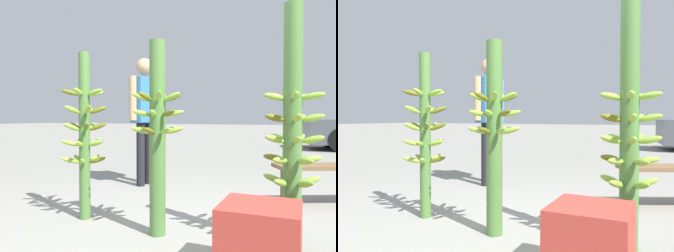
{
  "view_description": "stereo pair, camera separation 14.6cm",
  "coord_description": "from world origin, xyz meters",
  "views": [
    {
      "loc": [
        1.03,
        -2.23,
        0.93
      ],
      "look_at": [
        -0.05,
        0.27,
        0.85
      ],
      "focal_mm": 35.0,
      "sensor_mm": 36.0,
      "label": 1
    },
    {
      "loc": [
        1.16,
        -2.17,
        0.93
      ],
      "look_at": [
        -0.05,
        0.27,
        0.85
      ],
      "focal_mm": 35.0,
      "sensor_mm": 36.0,
      "label": 2
    }
  ],
  "objects": [
    {
      "name": "ground_plane",
      "position": [
        0.0,
        0.0,
        0.0
      ],
      "size": [
        80.0,
        80.0,
        0.0
      ],
      "primitive_type": "plane",
      "color": "gray"
    },
    {
      "name": "banana_stalk_left",
      "position": [
        -0.85,
        0.2,
        0.79
      ],
      "size": [
        0.42,
        0.42,
        1.51
      ],
      "color": "#4C7A38",
      "rests_on": "ground_plane"
    },
    {
      "name": "banana_stalk_center",
      "position": [
        -0.06,
        0.09,
        0.8
      ],
      "size": [
        0.42,
        0.42,
        1.53
      ],
      "color": "#4C7A38",
      "rests_on": "ground_plane"
    },
    {
      "name": "produce_crate",
      "position": [
        0.78,
        -0.34,
        0.22
      ],
      "size": [
        0.44,
        0.44,
        0.44
      ],
      "color": "#B2382D",
      "rests_on": "ground_plane"
    },
    {
      "name": "vendor_person",
      "position": [
        -1.04,
        1.75,
        1.05
      ],
      "size": [
        0.24,
        0.6,
        1.73
      ],
      "rotation": [
        0.0,
        0.0,
        1.41
      ],
      "color": "black",
      "rests_on": "ground_plane"
    },
    {
      "name": "banana_stalk_right",
      "position": [
        0.92,
        0.21,
        0.84
      ],
      "size": [
        0.42,
        0.42,
        1.72
      ],
      "color": "#4C7A38",
      "rests_on": "ground_plane"
    }
  ]
}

